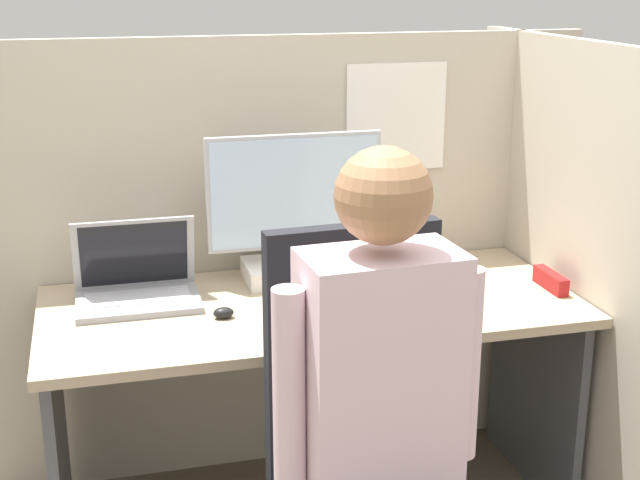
{
  "coord_description": "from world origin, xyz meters",
  "views": [
    {
      "loc": [
        -0.62,
        -2.09,
        1.7
      ],
      "look_at": [
        -0.02,
        0.18,
        0.98
      ],
      "focal_mm": 50.0,
      "sensor_mm": 36.0,
      "label": 1
    }
  ],
  "objects_px": {
    "paper_box": "(296,270)",
    "monitor": "(296,197)",
    "laptop": "(137,287)",
    "person": "(385,415)",
    "stapler": "(551,281)",
    "carrot_toy": "(372,309)",
    "office_chair": "(365,469)"
  },
  "relations": [
    {
      "from": "carrot_toy",
      "to": "office_chair",
      "type": "height_order",
      "value": "office_chair"
    },
    {
      "from": "monitor",
      "to": "office_chair",
      "type": "distance_m",
      "value": 0.99
    },
    {
      "from": "stapler",
      "to": "person",
      "type": "relative_size",
      "value": 0.12
    },
    {
      "from": "laptop",
      "to": "person",
      "type": "relative_size",
      "value": 0.27
    },
    {
      "from": "carrot_toy",
      "to": "stapler",
      "type": "bearing_deg",
      "value": 7.58
    },
    {
      "from": "paper_box",
      "to": "laptop",
      "type": "bearing_deg",
      "value": -170.63
    },
    {
      "from": "office_chair",
      "to": "laptop",
      "type": "bearing_deg",
      "value": 120.88
    },
    {
      "from": "laptop",
      "to": "office_chair",
      "type": "height_order",
      "value": "office_chair"
    },
    {
      "from": "laptop",
      "to": "paper_box",
      "type": "bearing_deg",
      "value": 9.37
    },
    {
      "from": "laptop",
      "to": "office_chair",
      "type": "distance_m",
      "value": 0.95
    },
    {
      "from": "paper_box",
      "to": "monitor",
      "type": "height_order",
      "value": "monitor"
    },
    {
      "from": "carrot_toy",
      "to": "monitor",
      "type": "bearing_deg",
      "value": 109.57
    },
    {
      "from": "carrot_toy",
      "to": "person",
      "type": "xyz_separation_m",
      "value": [
        -0.19,
        -0.67,
        0.03
      ]
    },
    {
      "from": "stapler",
      "to": "paper_box",
      "type": "bearing_deg",
      "value": 158.61
    },
    {
      "from": "paper_box",
      "to": "stapler",
      "type": "xyz_separation_m",
      "value": [
        0.75,
        -0.29,
        -0.0
      ]
    },
    {
      "from": "carrot_toy",
      "to": "office_chair",
      "type": "xyz_separation_m",
      "value": [
        -0.18,
        -0.5,
        -0.2
      ]
    },
    {
      "from": "monitor",
      "to": "stapler",
      "type": "distance_m",
      "value": 0.85
    },
    {
      "from": "carrot_toy",
      "to": "person",
      "type": "relative_size",
      "value": 0.12
    },
    {
      "from": "monitor",
      "to": "stapler",
      "type": "relative_size",
      "value": 3.34
    },
    {
      "from": "laptop",
      "to": "office_chair",
      "type": "xyz_separation_m",
      "value": [
        0.47,
        -0.79,
        -0.23
      ]
    },
    {
      "from": "paper_box",
      "to": "laptop",
      "type": "relative_size",
      "value": 0.9
    },
    {
      "from": "laptop",
      "to": "carrot_toy",
      "type": "xyz_separation_m",
      "value": [
        0.65,
        -0.29,
        -0.02
      ]
    },
    {
      "from": "monitor",
      "to": "person",
      "type": "xyz_separation_m",
      "value": [
        -0.05,
        -1.05,
        -0.22
      ]
    },
    {
      "from": "paper_box",
      "to": "office_chair",
      "type": "distance_m",
      "value": 0.9
    },
    {
      "from": "monitor",
      "to": "carrot_toy",
      "type": "relative_size",
      "value": 3.54
    },
    {
      "from": "paper_box",
      "to": "laptop",
      "type": "distance_m",
      "value": 0.52
    },
    {
      "from": "laptop",
      "to": "carrot_toy",
      "type": "distance_m",
      "value": 0.71
    },
    {
      "from": "stapler",
      "to": "person",
      "type": "xyz_separation_m",
      "value": [
        -0.8,
        -0.75,
        0.03
      ]
    },
    {
      "from": "laptop",
      "to": "person",
      "type": "height_order",
      "value": "person"
    },
    {
      "from": "laptop",
      "to": "person",
      "type": "distance_m",
      "value": 1.07
    },
    {
      "from": "person",
      "to": "paper_box",
      "type": "bearing_deg",
      "value": 87.24
    },
    {
      "from": "stapler",
      "to": "monitor",
      "type": "bearing_deg",
      "value": 158.42
    }
  ]
}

